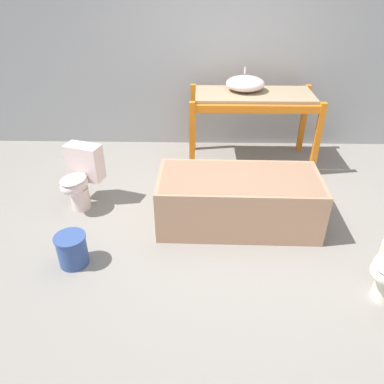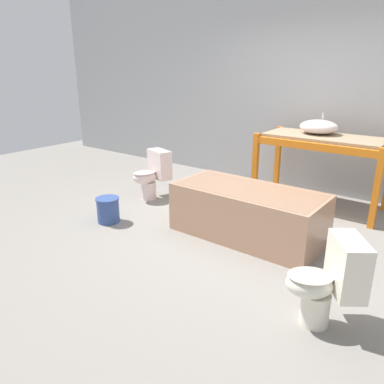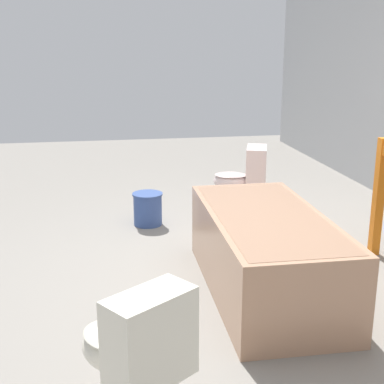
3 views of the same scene
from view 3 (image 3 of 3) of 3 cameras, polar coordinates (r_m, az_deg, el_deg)
name	(u,v)px [view 3 (image 3 of 3)]	position (r m, az deg, el deg)	size (l,w,h in m)	color
ground_plane	(261,280)	(3.95, 7.41, -9.34)	(12.00, 12.00, 0.00)	gray
bathtub_main	(266,248)	(3.67, 7.88, -5.90)	(1.64, 0.77, 0.55)	tan
toilet_near	(244,178)	(5.29, 5.57, 1.50)	(0.47, 0.59, 0.68)	silver
toilet_far	(133,351)	(2.42, -6.29, -16.55)	(0.61, 0.56, 0.68)	silver
bucket_white	(148,208)	(5.03, -4.74, -1.72)	(0.28, 0.28, 0.31)	#334C8C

